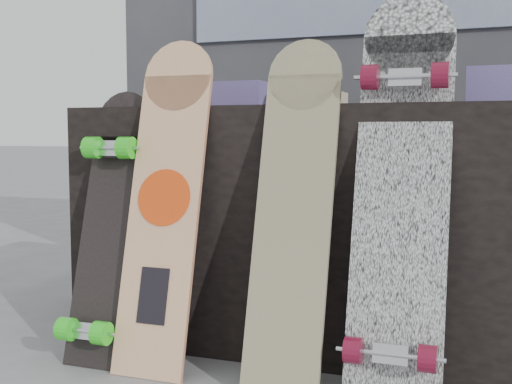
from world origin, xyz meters
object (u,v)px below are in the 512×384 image
at_px(vendor_table, 321,226).
at_px(longboard_cascadia, 401,183).
at_px(longboard_celtic, 295,199).
at_px(skateboard_dark, 107,222).
at_px(longboard_geisha, 166,193).

height_order(vendor_table, longboard_cascadia, longboard_cascadia).
xyz_separation_m(longboard_celtic, skateboard_dark, (-0.61, -0.01, -0.09)).
bearing_deg(skateboard_dark, longboard_celtic, 0.67).
bearing_deg(skateboard_dark, vendor_table, 33.07).
xyz_separation_m(longboard_geisha, longboard_celtic, (0.41, -0.00, -0.00)).
height_order(longboard_geisha, longboard_celtic, longboard_geisha).
relative_size(longboard_cascadia, skateboard_dark, 1.31).
bearing_deg(longboard_cascadia, longboard_geisha, -177.39).
distance_m(longboard_geisha, longboard_celtic, 0.41).
distance_m(longboard_celtic, longboard_cascadia, 0.30).
bearing_deg(vendor_table, longboard_geisha, -136.13).
bearing_deg(longboard_celtic, skateboard_dark, -179.33).
bearing_deg(skateboard_dark, longboard_geisha, 2.78).
relative_size(longboard_celtic, longboard_cascadia, 0.89).
bearing_deg(longboard_geisha, skateboard_dark, -177.22).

